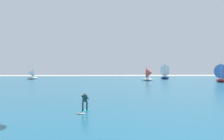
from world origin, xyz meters
The scene contains 7 objects.
ocean centered at (0.00, 49.64, 0.05)m, with size 160.00×90.00×0.10m, color #1E607F.
kitesurfer centered at (-3.59, 13.39, 0.70)m, with size 1.10×2.03×1.67m.
sailboat_mid_left centered at (29.73, 51.71, 2.56)m, with size 3.94×4.63×5.37m.
sailboat_trailing centered at (11.53, 57.03, 2.05)m, with size 3.79×3.39×4.26m.
sailboat_outermost centered at (-25.90, 67.26, 2.09)m, with size 3.91×3.55×4.34m.
sailboat_far_left centered at (40.82, 69.42, 1.96)m, with size 3.51×3.00×4.05m.
sailboat_near_shore centered at (19.78, 67.41, 2.59)m, with size 4.87×4.68×5.43m.
Camera 1 is at (-1.96, -5.29, 3.94)m, focal length 34.46 mm.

